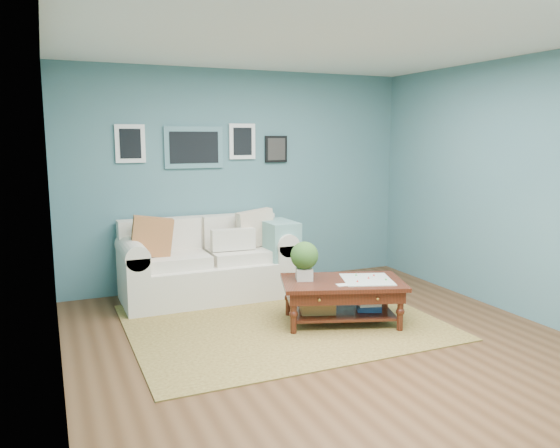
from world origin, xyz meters
TOP-DOWN VIEW (x-y plane):
  - room_shell at (-0.01, 0.06)m, footprint 5.00×5.02m
  - area_rug at (-0.14, 0.85)m, footprint 3.03×2.42m
  - loveseat at (-0.51, 2.03)m, footprint 2.01×0.91m
  - coffee_table at (0.34, 0.61)m, footprint 1.37×1.06m

SIDE VIEW (x-z plane):
  - area_rug at x=-0.14m, z-range 0.00..0.01m
  - coffee_table at x=0.34m, z-range -0.05..0.80m
  - loveseat at x=-0.51m, z-range -0.10..0.94m
  - room_shell at x=-0.01m, z-range 0.01..2.71m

